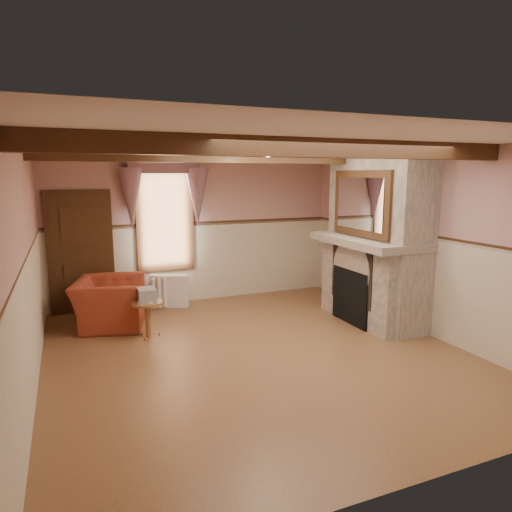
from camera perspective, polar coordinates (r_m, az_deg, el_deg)
name	(u,v)px	position (r m, az deg, el deg)	size (l,w,h in m)	color
floor	(256,353)	(6.43, 0.00, -12.00)	(5.50, 6.00, 0.01)	brown
ceiling	(256,145)	(5.97, 0.00, 13.75)	(5.50, 6.00, 0.01)	silver
wall_back	(196,229)	(8.86, -7.50, 3.39)	(5.50, 0.02, 2.80)	tan
wall_front	(414,317)	(3.54, 19.19, -7.17)	(5.50, 0.02, 2.80)	tan
wall_left	(25,269)	(5.61, -26.89, -1.47)	(0.02, 6.00, 2.80)	tan
wall_right	(419,241)	(7.53, 19.70, 1.72)	(0.02, 6.00, 2.80)	tan
wainscot	(256,300)	(6.19, 0.00, -5.55)	(5.50, 6.00, 1.50)	beige
chair_rail	(256,245)	(6.03, 0.00, 1.33)	(5.50, 6.00, 0.08)	black
firebox	(354,296)	(7.72, 12.13, -4.93)	(0.20, 0.95, 0.90)	black
armchair	(109,303)	(7.79, -17.85, -5.57)	(1.18, 1.03, 0.77)	maroon
side_table	(148,319)	(7.12, -13.36, -7.72)	(0.47, 0.47, 0.55)	brown
book_stack	(147,295)	(7.05, -13.49, -4.73)	(0.26, 0.32, 0.20)	#B7AD8C
radiator	(169,291)	(8.63, -10.81, -4.31)	(0.70, 0.18, 0.60)	white
bowl	(362,233)	(7.82, 13.05, 2.77)	(0.31, 0.31, 0.08)	brown
mantel_clock	(351,228)	(8.07, 11.80, 3.47)	(0.14, 0.24, 0.20)	black
oil_lamp	(355,226)	(7.96, 12.33, 3.65)	(0.11, 0.11, 0.28)	#C08D36
candle_red	(391,236)	(7.22, 16.55, 2.36)	(0.06, 0.06, 0.16)	#B32316
jar_yellow	(381,236)	(7.42, 15.33, 2.45)	(0.06, 0.06, 0.12)	gold
fireplace	(378,238)	(7.78, 14.96, 2.21)	(0.85, 2.00, 2.80)	gray
mantel	(368,241)	(7.68, 13.88, 1.86)	(1.05, 2.05, 0.12)	gray
overmantel_mirror	(361,204)	(7.51, 12.94, 6.40)	(0.06, 1.44, 1.04)	silver
door	(81,254)	(8.55, -21.04, 0.19)	(1.10, 0.10, 2.10)	black
window	(165,217)	(8.67, -11.32, 4.80)	(1.06, 0.08, 2.02)	white
window_drapes	(165,185)	(8.55, -11.34, 8.75)	(1.30, 0.14, 1.40)	gray
ceiling_beam_front	(301,147)	(4.88, 5.59, 13.35)	(5.50, 0.18, 0.20)	black
ceiling_beam_back	(226,156)	(7.09, -3.82, 12.34)	(5.50, 0.18, 0.20)	black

